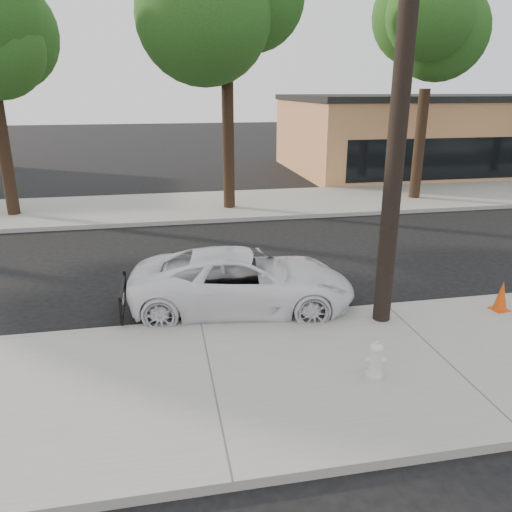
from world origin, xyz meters
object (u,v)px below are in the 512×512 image
Objects in this scene: police_cruiser at (243,281)px; fire_hydrant at (376,361)px; utility_pole at (402,80)px; traffic_cone at (501,296)px.

fire_hydrant is (1.60, -3.28, -0.22)m from police_cruiser.
police_cruiser reaches higher than fire_hydrant.
utility_pole is at bearing 78.13° from fire_hydrant.
fire_hydrant is 0.93× the size of traffic_cone.
traffic_cone is (5.23, -1.39, -0.20)m from police_cruiser.
utility_pole is 15.30× the size of fire_hydrant.
police_cruiser is at bearing 131.21° from fire_hydrant.
utility_pole is 4.99m from traffic_cone.
traffic_cone is at bearing 42.78° from fire_hydrant.
utility_pole reaches higher than police_cruiser.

